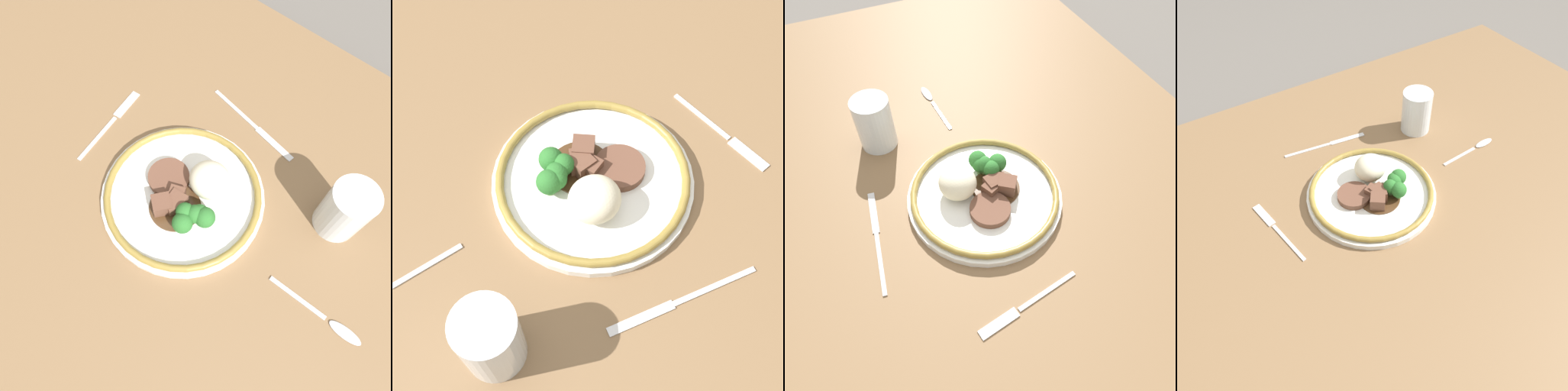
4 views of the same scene
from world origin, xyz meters
The scene contains 7 objects.
ground_plane centered at (0.00, 0.00, 0.00)m, with size 8.00×8.00×0.00m, color #5B5651.
dining_table centered at (0.00, 0.00, 0.02)m, with size 1.52×1.01×0.03m.
plate centered at (-0.03, 0.02, 0.05)m, with size 0.28×0.28×0.07m.
juice_glass centered at (0.19, 0.16, 0.08)m, with size 0.07×0.07×0.11m.
fork centered at (-0.24, 0.06, 0.03)m, with size 0.04×0.18×0.00m.
knife centered at (-0.03, 0.22, 0.03)m, with size 0.21×0.04×0.00m.
spoon centered at (0.28, 0.02, 0.03)m, with size 0.16×0.02×0.01m.
Camera 3 is at (-0.41, 0.20, 0.60)m, focal length 35.00 mm.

